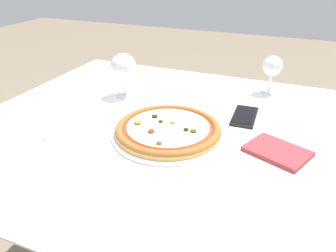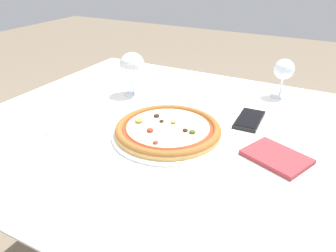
{
  "view_description": "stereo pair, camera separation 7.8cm",
  "coord_description": "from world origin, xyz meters",
  "px_view_note": "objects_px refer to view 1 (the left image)",
  "views": [
    {
      "loc": [
        0.33,
        -0.79,
        1.21
      ],
      "look_at": [
        0.03,
        -0.05,
        0.79
      ],
      "focal_mm": 35.0,
      "sensor_mm": 36.0,
      "label": 1
    },
    {
      "loc": [
        0.4,
        -0.76,
        1.21
      ],
      "look_at": [
        0.03,
        -0.05,
        0.79
      ],
      "focal_mm": 35.0,
      "sensor_mm": 36.0,
      "label": 2
    }
  ],
  "objects_px": {
    "cell_phone": "(245,116)",
    "pizza_plate": "(168,130)",
    "dining_table": "(166,153)",
    "fork": "(68,127)",
    "wine_glass_far_left": "(272,67)",
    "wine_glass_far_right": "(123,67)"
  },
  "relations": [
    {
      "from": "dining_table",
      "to": "wine_glass_far_left",
      "type": "bearing_deg",
      "value": 57.44
    },
    {
      "from": "wine_glass_far_left",
      "to": "cell_phone",
      "type": "distance_m",
      "value": 0.26
    },
    {
      "from": "dining_table",
      "to": "cell_phone",
      "type": "relative_size",
      "value": 7.97
    },
    {
      "from": "cell_phone",
      "to": "fork",
      "type": "bearing_deg",
      "value": -150.48
    },
    {
      "from": "dining_table",
      "to": "wine_glass_far_right",
      "type": "relative_size",
      "value": 7.57
    },
    {
      "from": "cell_phone",
      "to": "wine_glass_far_left",
      "type": "bearing_deg",
      "value": 79.99
    },
    {
      "from": "dining_table",
      "to": "cell_phone",
      "type": "height_order",
      "value": "cell_phone"
    },
    {
      "from": "dining_table",
      "to": "fork",
      "type": "xyz_separation_m",
      "value": [
        -0.26,
        -0.12,
        0.1
      ]
    },
    {
      "from": "cell_phone",
      "to": "pizza_plate",
      "type": "bearing_deg",
      "value": -132.23
    },
    {
      "from": "dining_table",
      "to": "cell_phone",
      "type": "distance_m",
      "value": 0.27
    },
    {
      "from": "pizza_plate",
      "to": "wine_glass_far_right",
      "type": "distance_m",
      "value": 0.35
    },
    {
      "from": "pizza_plate",
      "to": "wine_glass_far_left",
      "type": "xyz_separation_m",
      "value": [
        0.22,
        0.44,
        0.08
      ]
    },
    {
      "from": "wine_glass_far_left",
      "to": "pizza_plate",
      "type": "bearing_deg",
      "value": -116.71
    },
    {
      "from": "pizza_plate",
      "to": "wine_glass_far_left",
      "type": "bearing_deg",
      "value": 63.29
    },
    {
      "from": "fork",
      "to": "cell_phone",
      "type": "relative_size",
      "value": 1.16
    },
    {
      "from": "dining_table",
      "to": "wine_glass_far_right",
      "type": "distance_m",
      "value": 0.35
    },
    {
      "from": "wine_glass_far_right",
      "to": "fork",
      "type": "bearing_deg",
      "value": -97.04
    },
    {
      "from": "dining_table",
      "to": "cell_phone",
      "type": "bearing_deg",
      "value": 35.49
    },
    {
      "from": "dining_table",
      "to": "pizza_plate",
      "type": "bearing_deg",
      "value": -60.42
    },
    {
      "from": "pizza_plate",
      "to": "fork",
      "type": "distance_m",
      "value": 0.3
    },
    {
      "from": "fork",
      "to": "wine_glass_far_left",
      "type": "distance_m",
      "value": 0.73
    },
    {
      "from": "wine_glass_far_left",
      "to": "cell_phone",
      "type": "height_order",
      "value": "wine_glass_far_left"
    }
  ]
}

